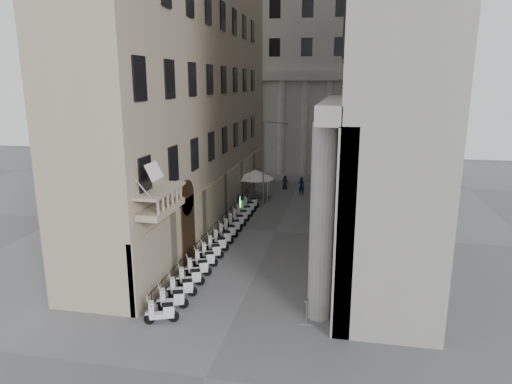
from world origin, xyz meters
TOP-DOWN VIEW (x-y plane):
  - ground at (0.00, 0.00)m, footprint 120.00×120.00m
  - left_building at (-7.50, 22.00)m, footprint 5.00×36.00m
  - far_building at (0.00, 48.00)m, footprint 22.00×10.00m
  - iron_fence at (-4.30, 18.00)m, footprint 0.30×28.00m
  - blue_awning at (4.15, 26.00)m, footprint 1.60×3.00m
  - flag at (-4.00, 5.00)m, footprint 1.00×1.40m
  - scooter_0 at (-3.46, 3.81)m, footprint 1.51×1.05m
  - scooter_1 at (-3.46, 5.26)m, footprint 1.51×1.05m
  - scooter_2 at (-3.46, 6.70)m, footprint 1.51×1.05m
  - scooter_3 at (-3.46, 8.15)m, footprint 1.51×1.05m
  - scooter_4 at (-3.46, 9.59)m, footprint 1.51×1.05m
  - scooter_5 at (-3.46, 11.04)m, footprint 1.51×1.05m
  - scooter_6 at (-3.46, 12.48)m, footprint 1.51×1.05m
  - scooter_7 at (-3.46, 13.93)m, footprint 1.51×1.05m
  - scooter_8 at (-3.46, 15.37)m, footprint 1.51×1.05m
  - scooter_9 at (-3.46, 16.82)m, footprint 1.51×1.05m
  - scooter_10 at (-3.46, 18.26)m, footprint 1.51×1.05m
  - scooter_11 at (-3.46, 19.71)m, footprint 1.51×1.05m
  - scooter_12 at (-3.46, 21.15)m, footprint 1.51×1.05m
  - scooter_13 at (-3.46, 22.60)m, footprint 1.51×1.05m
  - scooter_14 at (-3.46, 24.05)m, footprint 1.51×1.05m
  - scooter_15 at (-3.46, 25.49)m, footprint 1.51×1.05m
  - barrier_0 at (3.69, 6.17)m, footprint 0.60×2.40m
  - barrier_1 at (3.69, 8.67)m, footprint 0.60×2.40m
  - barrier_2 at (3.69, 11.17)m, footprint 0.60×2.40m
  - barrier_3 at (3.69, 13.67)m, footprint 0.60×2.40m
  - barrier_4 at (3.69, 16.17)m, footprint 0.60×2.40m
  - barrier_5 at (3.69, 18.67)m, footprint 0.60×2.40m
  - barrier_6 at (3.69, 21.17)m, footprint 0.60×2.40m
  - barrier_7 at (3.69, 23.67)m, footprint 0.60×2.40m
  - barrier_8 at (3.69, 26.17)m, footprint 0.60×2.40m
  - security_tent at (-3.60, 29.33)m, footprint 3.78×3.78m
  - street_lamp at (-2.20, 26.91)m, footprint 2.55×1.11m
  - info_kiosk at (-4.19, 23.69)m, footprint 0.37×0.85m
  - pedestrian_a at (0.79, 31.99)m, footprint 0.81×0.65m
  - pedestrian_b at (3.00, 26.21)m, footprint 1.21×1.14m
  - pedestrian_c at (-1.29, 34.21)m, footprint 0.80×0.54m

SIDE VIEW (x-z plane):
  - ground at x=0.00m, z-range 0.00..0.00m
  - iron_fence at x=-4.30m, z-range -0.70..0.70m
  - blue_awning at x=4.15m, z-range -1.50..1.50m
  - flag at x=-4.00m, z-range -4.10..4.10m
  - scooter_0 at x=-3.46m, z-range -0.75..0.75m
  - scooter_1 at x=-3.46m, z-range -0.75..0.75m
  - scooter_2 at x=-3.46m, z-range -0.75..0.75m
  - scooter_3 at x=-3.46m, z-range -0.75..0.75m
  - scooter_4 at x=-3.46m, z-range -0.75..0.75m
  - scooter_5 at x=-3.46m, z-range -0.75..0.75m
  - scooter_6 at x=-3.46m, z-range -0.75..0.75m
  - scooter_7 at x=-3.46m, z-range -0.75..0.75m
  - scooter_8 at x=-3.46m, z-range -0.75..0.75m
  - scooter_9 at x=-3.46m, z-range -0.75..0.75m
  - scooter_10 at x=-3.46m, z-range -0.75..0.75m
  - scooter_11 at x=-3.46m, z-range -0.75..0.75m
  - scooter_12 at x=-3.46m, z-range -0.75..0.75m
  - scooter_13 at x=-3.46m, z-range -0.75..0.75m
  - scooter_14 at x=-3.46m, z-range -0.75..0.75m
  - scooter_15 at x=-3.46m, z-range -0.75..0.75m
  - barrier_0 at x=3.69m, z-range -0.55..0.55m
  - barrier_1 at x=3.69m, z-range -0.55..0.55m
  - barrier_2 at x=3.69m, z-range -0.55..0.55m
  - barrier_3 at x=3.69m, z-range -0.55..0.55m
  - barrier_4 at x=3.69m, z-range -0.55..0.55m
  - barrier_5 at x=3.69m, z-range -0.55..0.55m
  - barrier_6 at x=3.69m, z-range -0.55..0.55m
  - barrier_7 at x=3.69m, z-range -0.55..0.55m
  - barrier_8 at x=3.69m, z-range -0.55..0.55m
  - pedestrian_c at x=-1.29m, z-range 0.00..1.58m
  - info_kiosk at x=-4.19m, z-range 0.01..1.76m
  - pedestrian_a at x=0.79m, z-range 0.00..1.95m
  - pedestrian_b at x=3.00m, z-range 0.00..1.98m
  - security_tent at x=-3.60m, z-range 1.03..4.10m
  - street_lamp at x=-2.20m, z-range 0.79..8.99m
  - far_building at x=0.00m, z-range 0.00..30.00m
  - left_building at x=-7.50m, z-range 0.00..34.00m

